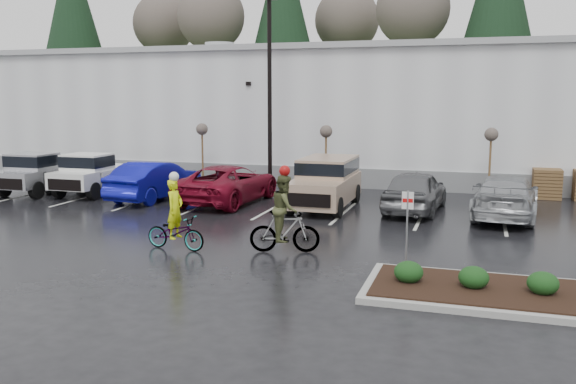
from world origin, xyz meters
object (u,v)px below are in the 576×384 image
(pickup_white, at_px, (99,173))
(cyclist_hivis, at_px, (175,226))
(pallet_stack_a, at_px, (547,184))
(car_red, at_px, (228,184))
(car_far_silver, at_px, (505,197))
(lamppost, at_px, (270,72))
(suv_tan, at_px, (325,184))
(car_grey, at_px, (415,191))
(pickup_silver, at_px, (46,172))
(sapling_west, at_px, (202,133))
(sapling_east, at_px, (491,138))
(fire_lane_sign, at_px, (407,221))
(sapling_mid, at_px, (326,135))
(car_blue, at_px, (155,180))
(cyclist_olive, at_px, (285,221))

(pickup_white, distance_m, cyclist_hivis, 12.10)
(pallet_stack_a, height_order, cyclist_hivis, cyclist_hivis)
(pallet_stack_a, distance_m, car_red, 14.29)
(car_far_silver, bearing_deg, lamppost, -11.94)
(suv_tan, relative_size, car_grey, 1.03)
(pickup_silver, xyz_separation_m, suv_tan, (13.79, -0.15, 0.05))
(sapling_west, distance_m, car_grey, 11.98)
(sapling_east, relative_size, fire_lane_sign, 1.45)
(sapling_mid, bearing_deg, cyclist_hivis, -97.62)
(fire_lane_sign, relative_size, car_far_silver, 0.39)
(lamppost, bearing_deg, pickup_white, -160.76)
(pickup_white, bearing_deg, pallet_stack_a, 13.05)
(lamppost, xyz_separation_m, car_red, (-0.80, -3.24, -4.86))
(sapling_west, xyz_separation_m, sapling_east, (14.00, 0.00, 0.00))
(lamppost, bearing_deg, sapling_west, 165.96)
(pickup_white, xyz_separation_m, car_red, (6.86, -0.56, -0.16))
(sapling_west, bearing_deg, fire_lane_sign, -47.33)
(sapling_east, relative_size, pickup_white, 0.62)
(fire_lane_sign, bearing_deg, pickup_silver, 154.53)
(lamppost, relative_size, car_far_silver, 1.64)
(sapling_west, relative_size, car_far_silver, 0.57)
(pallet_stack_a, xyz_separation_m, pickup_silver, (-22.77, -5.19, 0.30))
(sapling_west, relative_size, car_blue, 0.62)
(fire_lane_sign, bearing_deg, cyclist_hivis, 175.52)
(lamppost, distance_m, pickup_white, 9.38)
(fire_lane_sign, xyz_separation_m, car_grey, (-0.65, 8.83, -0.56))
(pickup_white, bearing_deg, sapling_mid, 19.88)
(sapling_east, height_order, fire_lane_sign, sapling_east)
(sapling_mid, distance_m, car_red, 5.70)
(sapling_mid, relative_size, pickup_silver, 0.62)
(pallet_stack_a, height_order, pickup_silver, pickup_silver)
(sapling_east, distance_m, pallet_stack_a, 3.39)
(sapling_west, distance_m, suv_tan, 8.85)
(pallet_stack_a, height_order, car_red, car_red)
(car_grey, height_order, car_far_silver, car_grey)
(pickup_silver, bearing_deg, sapling_mid, 18.18)
(fire_lane_sign, distance_m, cyclist_hivis, 6.99)
(pickup_silver, relative_size, suv_tan, 1.02)
(pickup_silver, bearing_deg, sapling_west, 33.78)
(pallet_stack_a, relative_size, car_red, 0.23)
(pallet_stack_a, bearing_deg, pickup_silver, -167.15)
(pickup_white, distance_m, car_red, 6.88)
(pickup_white, bearing_deg, pickup_silver, -168.71)
(pickup_silver, height_order, pickup_white, same)
(car_grey, bearing_deg, sapling_west, -14.61)
(suv_tan, height_order, cyclist_hivis, cyclist_hivis)
(car_blue, relative_size, car_red, 0.88)
(lamppost, xyz_separation_m, cyclist_olive, (4.11, -10.61, -4.75))
(pallet_stack_a, height_order, car_far_silver, car_far_silver)
(pallet_stack_a, distance_m, fire_lane_sign, 14.60)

